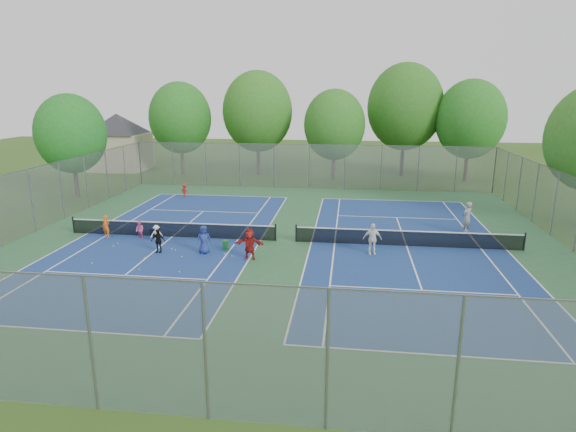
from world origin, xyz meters
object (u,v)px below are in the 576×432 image
object	(u,v)px
net_left	(172,230)
instructor	(467,218)
ball_hopper	(226,245)
net_right	(407,239)
ball_crate	(153,231)

from	to	relation	value
net_left	instructor	xyz separation A→B (m)	(17.96, 3.16, 0.55)
ball_hopper	net_right	bearing A→B (deg)	10.72
net_left	net_right	bearing A→B (deg)	0.00
ball_hopper	net_left	bearing A→B (deg)	153.46
ball_crate	instructor	world-z (taller)	instructor
net_left	ball_crate	size ratio (longest dim) A/B	32.04
net_right	ball_hopper	xyz separation A→B (m)	(-10.15, -1.92, -0.18)
net_left	ball_hopper	bearing A→B (deg)	-26.54
net_right	instructor	xyz separation A→B (m)	(3.96, 3.16, 0.55)
instructor	ball_hopper	bearing A→B (deg)	-20.40
net_left	instructor	distance (m)	18.24
net_right	ball_crate	distance (m)	15.44
net_right	ball_hopper	bearing A→B (deg)	-169.28
instructor	net_right	bearing A→B (deg)	-1.62
ball_crate	ball_hopper	size ratio (longest dim) A/B	0.74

